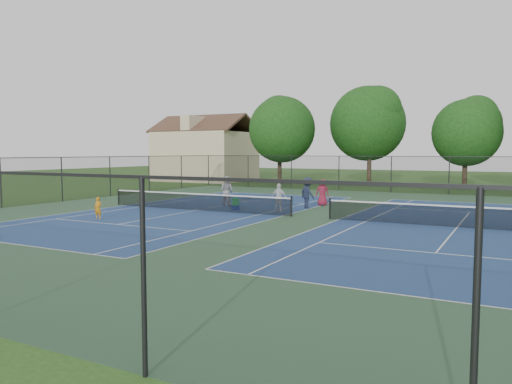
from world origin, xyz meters
The scene contains 16 objects.
ground centered at (0.00, 0.00, 0.00)m, with size 140.00×140.00×0.00m, color #234716.
court_pad centered at (0.00, 0.00, 0.00)m, with size 36.00×36.00×0.01m, color #325938.
tennis_court_left centered at (-7.00, 0.00, 0.10)m, with size 12.00×23.83×1.07m.
tennis_court_right centered at (7.00, 0.00, 0.10)m, with size 12.00×23.83×1.07m.
perimeter_fence centered at (0.00, 0.00, 1.60)m, with size 36.08×36.08×3.02m.
tree_back_a centered at (-13.00, 24.00, 6.04)m, with size 6.80×6.80×9.15m.
tree_back_b centered at (-4.00, 26.00, 6.60)m, with size 7.60×7.60×10.03m.
tree_back_c centered at (5.00, 25.00, 5.48)m, with size 6.00×6.00×8.40m.
clapboard_house centered at (-23.00, 25.00, 3.09)m, with size 10.80×8.10×7.65m.
child_player centered at (-9.25, -5.38, 0.56)m, with size 0.41×0.27×1.11m, color orange.
instructor centered at (-6.71, 2.88, 0.93)m, with size 0.91×0.71×1.87m, color gray.
bystander_a centered at (-2.47, 1.53, 0.80)m, with size 0.94×0.39×1.60m, color white.
bystander_b centered at (-1.71, 3.86, 0.93)m, with size 1.20×0.69×1.86m, color #192037.
bystander_c centered at (-1.47, 5.74, 0.83)m, with size 0.81×0.53×1.67m, color maroon.
ball_crate centered at (-5.06, 1.11, 0.14)m, with size 0.37×0.30×0.29m, color navy.
ball_hopper centered at (-5.06, 1.11, 0.50)m, with size 0.34×0.28×0.42m, color green.
Camera 1 is at (9.35, -23.62, 3.36)m, focal length 35.00 mm.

